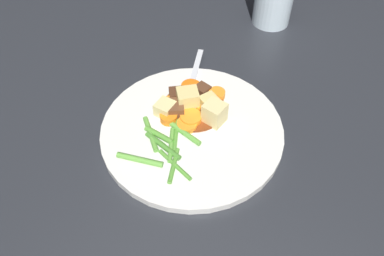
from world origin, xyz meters
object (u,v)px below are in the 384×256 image
Objects in this scene: dinner_plate at (192,131)px; potato_chunk_3 at (188,99)px; meat_chunk_3 at (176,94)px; potato_chunk_2 at (210,105)px; carrot_slice_6 at (217,94)px; meat_chunk_0 at (189,94)px; carrot_slice_1 at (191,118)px; carrot_slice_5 at (213,102)px; carrot_slice_3 at (169,117)px; meat_chunk_2 at (202,90)px; carrot_slice_0 at (186,126)px; carrot_slice_4 at (169,103)px; fork at (192,83)px; carrot_slice_7 at (202,105)px; meat_chunk_1 at (175,109)px; carrot_slice_2 at (191,87)px; potato_chunk_0 at (215,113)px; potato_chunk_1 at (165,108)px.

dinner_plate is 0.05m from potato_chunk_3.
meat_chunk_3 reaches higher than dinner_plate.
potato_chunk_3 reaches higher than potato_chunk_2.
meat_chunk_0 reaches higher than carrot_slice_6.
carrot_slice_1 is 0.05m from carrot_slice_5.
carrot_slice_3 reaches higher than carrot_slice_1.
meat_chunk_3 is at bearing 127.32° from meat_chunk_2.
carrot_slice_4 is (0.03, 0.05, 0.00)m from carrot_slice_0.
carrot_slice_1 is at bearing -173.02° from meat_chunk_2.
potato_chunk_3 reaches higher than fork.
meat_chunk_2 reaches higher than carrot_slice_3.
carrot_slice_7 reaches higher than fork.
carrot_slice_3 is 0.90× the size of meat_chunk_1.
carrot_slice_5 is at bearing -86.48° from meat_chunk_0.
carrot_slice_1 is 0.09m from fork.
carrot_slice_2 is at bearing 92.81° from carrot_slice_6.
meat_chunk_1 is (-0.01, -0.02, 0.01)m from carrot_slice_4.
carrot_slice_1 is 0.07m from carrot_slice_6.
carrot_slice_2 is at bearing 69.37° from carrot_slice_5.
carrot_slice_6 is 0.81× the size of potato_chunk_2.
meat_chunk_3 is at bearing 85.54° from carrot_slice_7.
potato_chunk_2 is 0.99× the size of potato_chunk_3.
carrot_slice_2 is 0.05m from carrot_slice_7.
meat_chunk_0 is (0.04, 0.02, 0.00)m from carrot_slice_1.
carrot_slice_3 is 0.08m from carrot_slice_5.
carrot_slice_3 is 1.14× the size of meat_chunk_3.
meat_chunk_2 is (0.08, 0.01, 0.00)m from carrot_slice_0.
carrot_slice_2 is at bearing -2.27° from carrot_slice_3.
meat_chunk_1 is at bearing 143.37° from carrot_slice_6.
potato_chunk_2 is 1.62× the size of meat_chunk_0.
carrot_slice_4 is at bearing 62.15° from dinner_plate.
potato_chunk_0 is 0.05m from potato_chunk_3.
carrot_slice_1 is at bearing -156.62° from fork.
carrot_slice_4 is 0.02m from meat_chunk_1.
potato_chunk_3 reaches higher than meat_chunk_0.
carrot_slice_5 is at bearing -124.03° from meat_chunk_2.
potato_chunk_0 is 0.21× the size of fork.
potato_chunk_3 reaches higher than carrot_slice_1.
carrot_slice_0 is 0.07m from meat_chunk_0.
potato_chunk_2 is at bearing -174.35° from carrot_slice_5.
potato_chunk_0 is at bearing -106.34° from meat_chunk_3.
potato_chunk_3 is at bearing -163.66° from meat_chunk_0.
potato_chunk_1 reaches higher than carrot_slice_7.
carrot_slice_1 and carrot_slice_6 have the same top height.
meat_chunk_1 reaches higher than meat_chunk_2.
meat_chunk_1 is (-0.04, 0.05, 0.00)m from carrot_slice_5.
carrot_slice_0 is 0.89× the size of potato_chunk_0.
carrot_slice_5 reaches higher than fork.
carrot_slice_3 reaches higher than carrot_slice_6.
meat_chunk_0 is at bearing 93.52° from carrot_slice_5.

